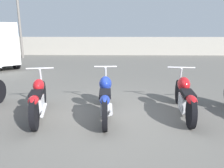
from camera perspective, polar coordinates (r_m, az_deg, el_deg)
The scene contains 5 objects.
ground_plane at distance 5.00m, azimuth -0.13°, elevation -8.51°, with size 60.00×60.00×0.00m, color #5B5954.
fence_back at distance 17.15m, azimuth 1.01°, elevation 9.87°, with size 40.00×0.04×1.40m.
motorcycle_slot_1 at distance 5.08m, azimuth -18.68°, elevation -3.78°, with size 0.72×2.01×1.03m.
motorcycle_slot_2 at distance 4.90m, azimuth -1.73°, elevation -3.48°, with size 0.56×2.23×1.04m.
motorcycle_slot_3 at distance 5.27m, azimuth 18.50°, elevation -3.08°, with size 0.68×2.17×1.00m.
Camera 1 is at (0.13, -4.62, 1.91)m, focal length 35.00 mm.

